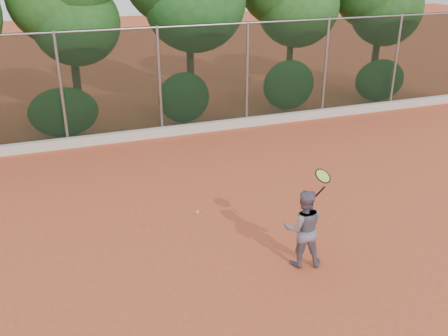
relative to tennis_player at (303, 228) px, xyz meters
name	(u,v)px	position (x,y,z in m)	size (l,w,h in m)	color
ground	(240,240)	(-0.80, 1.19, -0.79)	(80.00, 80.00, 0.00)	#CC5330
concrete_curb	(164,132)	(-0.80, 8.01, -0.64)	(24.00, 0.20, 0.30)	beige
tennis_player	(303,228)	(0.00, 0.00, 0.00)	(0.76, 0.60, 1.57)	slate
chainlink_fence	(160,79)	(-0.80, 8.19, 1.07)	(24.09, 0.09, 3.50)	black
tennis_racket	(322,178)	(0.27, -0.09, 1.04)	(0.41, 0.39, 0.60)	black
tennis_ball_in_flight	(197,212)	(-1.99, 0.27, 0.58)	(0.06, 0.06, 0.06)	#B7C92D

